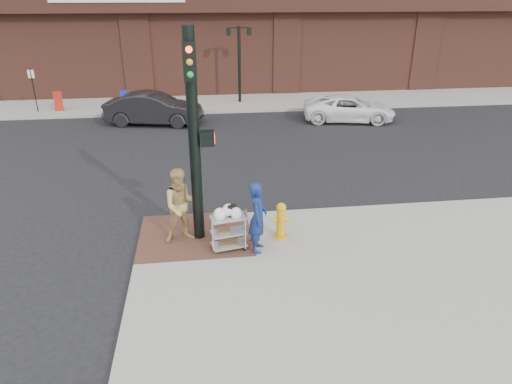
{
  "coord_description": "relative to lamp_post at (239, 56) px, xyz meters",
  "views": [
    {
      "loc": [
        -0.39,
        -9.32,
        5.77
      ],
      "look_at": [
        0.94,
        0.89,
        1.25
      ],
      "focal_mm": 32.0,
      "sensor_mm": 36.0,
      "label": 1
    }
  ],
  "objects": [
    {
      "name": "lamp_post",
      "position": [
        0.0,
        0.0,
        0.0
      ],
      "size": [
        1.32,
        0.22,
        4.0
      ],
      "color": "black",
      "rests_on": "sidewalk_far"
    },
    {
      "name": "traffic_signal_pole",
      "position": [
        -2.48,
        -15.23,
        0.21
      ],
      "size": [
        0.61,
        0.51,
        5.0
      ],
      "color": "black",
      "rests_on": "sidewalk_near"
    },
    {
      "name": "pedestrian_tan",
      "position": [
        -2.88,
        -15.3,
        -1.54
      ],
      "size": [
        1.04,
        0.88,
        1.86
      ],
      "primitive_type": "imported",
      "rotation": [
        0.0,
        0.0,
        0.22
      ],
      "color": "tan",
      "rests_on": "sidewalk_near"
    },
    {
      "name": "fire_hydrant",
      "position": [
        -0.5,
        -15.52,
        -1.98
      ],
      "size": [
        0.45,
        0.31,
        0.95
      ],
      "color": "orange",
      "rests_on": "sidewalk_near"
    },
    {
      "name": "parking_sign",
      "position": [
        -10.5,
        -1.0,
        -1.37
      ],
      "size": [
        0.05,
        0.05,
        2.2
      ],
      "primitive_type": "cylinder",
      "color": "black",
      "rests_on": "sidewalk_far"
    },
    {
      "name": "woman_blue",
      "position": [
        -1.14,
        -16.01,
        -1.6
      ],
      "size": [
        0.56,
        0.71,
        1.73
      ],
      "primitive_type": "imported",
      "rotation": [
        0.0,
        0.0,
        1.32
      ],
      "color": "navy",
      "rests_on": "sidewalk_near"
    },
    {
      "name": "sedan_dark",
      "position": [
        -4.43,
        -3.66,
        -1.88
      ],
      "size": [
        4.73,
        2.48,
        1.48
      ],
      "primitive_type": "imported",
      "rotation": [
        0.0,
        0.0,
        1.36
      ],
      "color": "black",
      "rests_on": "ground"
    },
    {
      "name": "utility_cart",
      "position": [
        -1.81,
        -15.86,
        -1.96
      ],
      "size": [
        0.88,
        0.6,
        1.12
      ],
      "color": "gray",
      "rests_on": "sidewalk_near"
    },
    {
      "name": "ground",
      "position": [
        -2.0,
        -16.0,
        -2.62
      ],
      "size": [
        220.0,
        220.0,
        0.0
      ],
      "primitive_type": "plane",
      "color": "black",
      "rests_on": "ground"
    },
    {
      "name": "newsbox_red",
      "position": [
        -9.48,
        -0.83,
        -1.98
      ],
      "size": [
        0.5,
        0.48,
        0.98
      ],
      "primitive_type": "cube",
      "rotation": [
        0.0,
        0.0,
        0.31
      ],
      "color": "#AD2113",
      "rests_on": "sidewalk_far"
    },
    {
      "name": "brick_curb_ramp",
      "position": [
        -2.6,
        -15.1,
        -2.46
      ],
      "size": [
        2.8,
        2.4,
        0.01
      ],
      "primitive_type": "cube",
      "color": "#4F2B25",
      "rests_on": "sidewalk_near"
    },
    {
      "name": "minivan_white",
      "position": [
        4.9,
        -4.27,
        -2.01
      ],
      "size": [
        4.67,
        2.8,
        1.22
      ],
      "primitive_type": "imported",
      "rotation": [
        0.0,
        0.0,
        1.38
      ],
      "color": "white",
      "rests_on": "ground"
    },
    {
      "name": "sidewalk_far",
      "position": [
        10.5,
        16.0,
        -2.54
      ],
      "size": [
        65.0,
        36.0,
        0.15
      ],
      "primitive_type": "cube",
      "color": "gray",
      "rests_on": "ground"
    },
    {
      "name": "newsbox_blue",
      "position": [
        -6.12,
        -0.84,
        -2.01
      ],
      "size": [
        0.43,
        0.39,
        0.92
      ],
      "primitive_type": "cube",
      "rotation": [
        0.0,
        0.0,
        -0.12
      ],
      "color": "#182A9D",
      "rests_on": "sidewalk_far"
    }
  ]
}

